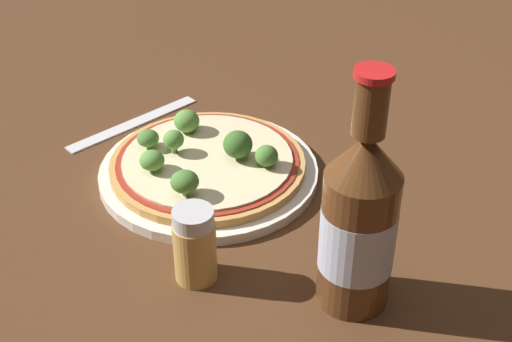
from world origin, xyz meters
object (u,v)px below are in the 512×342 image
at_px(pepper_shaker, 195,245).
at_px(fork, 134,123).
at_px(pizza, 206,162).
at_px(beer_bottle, 356,223).

relative_size(pepper_shaker, fork, 0.41).
bearing_deg(fork, pizza, -91.64).
height_order(pizza, pepper_shaker, pepper_shaker).
bearing_deg(pizza, pepper_shaker, -31.81).
distance_m(beer_bottle, pepper_shaker, 0.15).
bearing_deg(beer_bottle, pizza, -176.25).
bearing_deg(beer_bottle, pepper_shaker, -133.34).
bearing_deg(pepper_shaker, beer_bottle, 46.66).
relative_size(pizza, fork, 1.17).
bearing_deg(pepper_shaker, pizza, 148.19).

